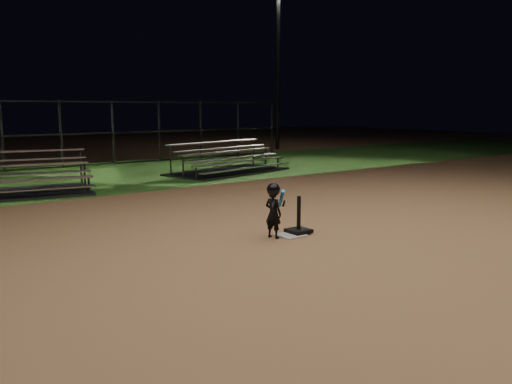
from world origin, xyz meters
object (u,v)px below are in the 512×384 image
batting_tee (299,226)px  light_pole_right (279,55)px  child_batter (274,209)px  bleacher_right (229,166)px  home_plate (290,235)px

batting_tee → light_pole_right: size_ratio=0.08×
child_batter → light_pole_right: 19.82m
child_batter → bleacher_right: 9.17m
home_plate → light_pole_right: size_ratio=0.05×
batting_tee → child_batter: (-0.55, 0.03, 0.37)m
batting_tee → bleacher_right: bleacher_right is taller
batting_tee → child_batter: child_batter is taller
home_plate → bleacher_right: bleacher_right is taller
light_pole_right → bleacher_right: bearing=-138.8°
bleacher_right → light_pole_right: (7.85, 6.87, 4.73)m
home_plate → child_batter: child_batter is taller
home_plate → batting_tee: bearing=8.8°
home_plate → batting_tee: size_ratio=0.69×
home_plate → light_pole_right: bearing=51.2°
home_plate → bleacher_right: 9.07m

